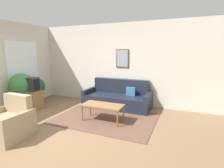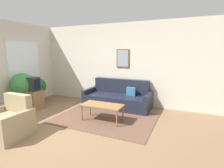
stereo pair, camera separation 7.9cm
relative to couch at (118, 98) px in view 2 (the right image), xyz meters
name	(u,v)px [view 2 (the right image)]	position (x,y,z in m)	size (l,w,h in m)	color
ground_plane	(56,133)	(-0.51, -2.31, -0.29)	(16.00, 16.00, 0.00)	#846647
area_rug	(105,118)	(0.07, -1.10, -0.29)	(2.61, 1.83, 0.01)	brown
wall_back	(110,64)	(-0.51, 0.46, 1.06)	(8.00, 0.09, 2.70)	beige
wall_left_window	(1,66)	(-3.11, -1.67, 1.06)	(0.08, 8.00, 2.70)	beige
couch	(118,98)	(0.00, 0.00, 0.00)	(2.12, 0.90, 0.87)	#1E2333
coffee_table	(102,106)	(0.08, -1.27, 0.11)	(1.06, 0.50, 0.44)	olive
tv_stand	(31,99)	(-2.46, -1.26, 0.00)	(0.76, 0.43, 0.58)	olive
tv	(29,84)	(-2.46, -1.26, 0.50)	(0.68, 0.28, 0.42)	#2D2D33
armchair	(8,123)	(-1.35, -2.80, 0.00)	(0.86, 0.76, 0.85)	tan
potted_plant_tall	(22,85)	(-2.68, -1.34, 0.44)	(0.72, 0.72, 1.12)	beige
potted_plant_by_window	(37,87)	(-2.77, -0.68, 0.27)	(0.59, 0.59, 0.88)	#383D42
potted_plant_small	(34,91)	(-2.62, -0.97, 0.17)	(0.49, 0.49, 0.75)	#935638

